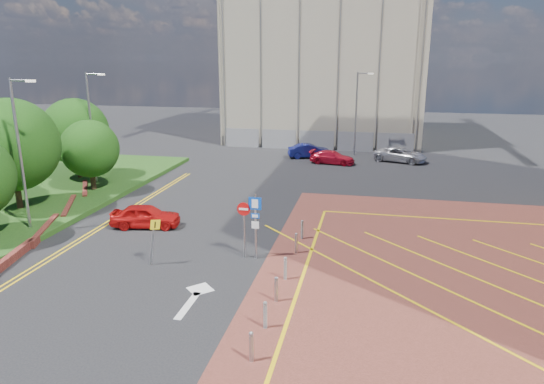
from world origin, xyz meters
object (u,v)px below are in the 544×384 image
(lamp_left_near, at_px, (21,149))
(lamp_back, at_px, (357,111))
(car_red_back, at_px, (332,157))
(tree_b, at_px, (11,145))
(car_blue_back, at_px, (309,151))
(car_red_left, at_px, (146,216))
(sign_cluster, at_px, (251,219))
(tree_d, at_px, (75,131))
(tree_c, at_px, (90,149))
(car_silver_back, at_px, (400,155))
(lamp_left_far, at_px, (92,124))
(warning_sign, at_px, (153,236))

(lamp_left_near, height_order, lamp_back, lamp_left_near)
(lamp_left_near, distance_m, car_red_back, 26.24)
(tree_b, distance_m, car_blue_back, 25.98)
(tree_b, relative_size, car_red_left, 1.75)
(lamp_left_near, relative_size, car_red_left, 2.07)
(sign_cluster, distance_m, car_red_back, 22.53)
(tree_d, xyz_separation_m, car_blue_back, (16.34, 12.66, -3.20))
(tree_c, distance_m, car_silver_back, 26.89)
(lamp_back, bearing_deg, tree_c, -134.32)
(tree_b, height_order, tree_d, tree_b)
(lamp_back, height_order, car_blue_back, lamp_back)
(tree_c, distance_m, lamp_left_far, 2.65)
(lamp_left_far, relative_size, warning_sign, 3.56)
(sign_cluster, xyz_separation_m, car_blue_back, (-0.46, 24.67, -1.28))
(lamp_back, height_order, sign_cluster, lamp_back)
(tree_d, xyz_separation_m, lamp_left_far, (2.08, -1.00, 0.79))
(lamp_back, bearing_deg, sign_cluster, -97.97)
(tree_c, distance_m, warning_sign, 14.52)
(car_blue_back, bearing_deg, sign_cluster, 164.83)
(lamp_left_far, relative_size, car_red_back, 1.98)
(warning_sign, xyz_separation_m, car_red_left, (-2.77, 4.81, -0.77))
(tree_b, bearing_deg, tree_c, 68.20)
(car_blue_back, height_order, car_red_back, car_blue_back)
(car_red_left, distance_m, car_blue_back, 22.52)
(tree_b, relative_size, warning_sign, 3.00)
(car_red_left, relative_size, car_blue_back, 0.95)
(sign_cluster, distance_m, car_silver_back, 25.87)
(lamp_left_far, xyz_separation_m, car_blue_back, (14.26, 13.66, -3.99))
(lamp_back, bearing_deg, car_blue_back, -151.11)
(lamp_back, xyz_separation_m, car_silver_back, (4.20, -2.45, -3.70))
(tree_d, bearing_deg, lamp_left_far, -25.68)
(car_blue_back, bearing_deg, car_red_back, -149.84)
(tree_b, xyz_separation_m, tree_c, (2.00, 5.00, -1.04))
(tree_d, distance_m, car_silver_back, 27.97)
(car_red_left, xyz_separation_m, car_silver_back, (14.93, 21.46, 0.01))
(lamp_left_far, distance_m, warning_sign, 16.84)
(car_red_left, relative_size, car_silver_back, 0.81)
(tree_b, bearing_deg, car_red_left, -5.87)
(tree_b, xyz_separation_m, car_blue_back, (15.34, 20.66, -3.56))
(tree_c, bearing_deg, lamp_left_far, 114.71)
(tree_c, relative_size, car_blue_back, 1.20)
(sign_cluster, bearing_deg, car_red_left, 155.89)
(lamp_left_far, bearing_deg, sign_cluster, -36.82)
(lamp_back, height_order, car_red_back, lamp_back)
(tree_b, relative_size, car_silver_back, 1.41)
(lamp_left_far, bearing_deg, car_blue_back, 43.77)
(lamp_back, xyz_separation_m, warning_sign, (-7.95, -28.72, -2.93))
(tree_d, xyz_separation_m, lamp_left_near, (4.08, -11.00, 0.79))
(lamp_left_far, relative_size, car_red_left, 2.07)
(warning_sign, bearing_deg, car_red_back, 75.82)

